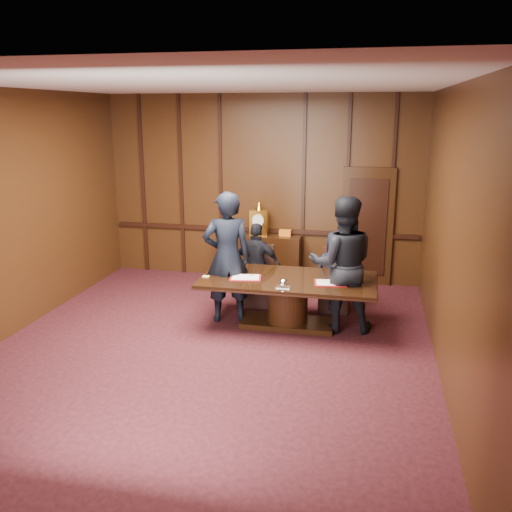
{
  "coord_description": "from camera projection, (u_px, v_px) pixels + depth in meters",
  "views": [
    {
      "loc": [
        2.05,
        -6.57,
        3.18
      ],
      "look_at": [
        0.39,
        1.19,
        1.05
      ],
      "focal_mm": 38.0,
      "sensor_mm": 36.0,
      "label": 1
    }
  ],
  "objects": [
    {
      "name": "room",
      "position": [
        215.0,
        226.0,
        7.11
      ],
      "size": [
        7.0,
        7.04,
        3.5
      ],
      "color": "black",
      "rests_on": "ground"
    },
    {
      "name": "sideboard",
      "position": [
        259.0,
        256.0,
        10.39
      ],
      "size": [
        1.6,
        0.45,
        1.54
      ],
      "color": "black",
      "rests_on": "ground"
    },
    {
      "name": "conference_table",
      "position": [
        288.0,
        294.0,
        8.16
      ],
      "size": [
        2.62,
        1.32,
        0.76
      ],
      "color": "black",
      "rests_on": "ground"
    },
    {
      "name": "folder_left",
      "position": [
        246.0,
        278.0,
        8.1
      ],
      "size": [
        0.51,
        0.4,
        0.02
      ],
      "rotation": [
        0.0,
        0.0,
        0.15
      ],
      "color": "#AB0F19",
      "rests_on": "conference_table"
    },
    {
      "name": "folder_right",
      "position": [
        330.0,
        283.0,
        7.85
      ],
      "size": [
        0.5,
        0.4,
        0.02
      ],
      "rotation": [
        0.0,
        0.0,
        0.15
      ],
      "color": "#AB0F19",
      "rests_on": "conference_table"
    },
    {
      "name": "inkstand",
      "position": [
        283.0,
        284.0,
        7.66
      ],
      "size": [
        0.2,
        0.14,
        0.12
      ],
      "color": "white",
      "rests_on": "conference_table"
    },
    {
      "name": "notepad",
      "position": [
        206.0,
        276.0,
        8.16
      ],
      "size": [
        0.1,
        0.07,
        0.01
      ],
      "primitive_type": "cube",
      "rotation": [
        0.0,
        0.0,
        0.0
      ],
      "color": "#F2DC76",
      "rests_on": "conference_table"
    },
    {
      "name": "chair_left",
      "position": [
        258.0,
        287.0,
        9.18
      ],
      "size": [
        0.49,
        0.49,
        0.99
      ],
      "rotation": [
        0.0,
        0.0,
        -0.02
      ],
      "color": "black",
      "rests_on": "ground"
    },
    {
      "name": "chair_right",
      "position": [
        335.0,
        292.0,
        8.92
      ],
      "size": [
        0.51,
        0.51,
        0.99
      ],
      "rotation": [
        0.0,
        0.0,
        -0.05
      ],
      "color": "black",
      "rests_on": "ground"
    },
    {
      "name": "signatory_left",
      "position": [
        257.0,
        265.0,
        9.0
      ],
      "size": [
        0.85,
        0.42,
        1.41
      ],
      "primitive_type": "imported",
      "rotation": [
        0.0,
        0.0,
        3.04
      ],
      "color": "black",
      "rests_on": "ground"
    },
    {
      "name": "signatory_right",
      "position": [
        336.0,
        271.0,
        8.75
      ],
      "size": [
        0.69,
        0.48,
        1.34
      ],
      "primitive_type": "imported",
      "rotation": [
        0.0,
        0.0,
        3.23
      ],
      "color": "black",
      "rests_on": "ground"
    },
    {
      "name": "witness_left",
      "position": [
        227.0,
        257.0,
        8.27
      ],
      "size": [
        0.87,
        0.72,
        2.03
      ],
      "primitive_type": "imported",
      "rotation": [
        0.0,
        0.0,
        3.51
      ],
      "color": "black",
      "rests_on": "ground"
    },
    {
      "name": "witness_right",
      "position": [
        342.0,
        264.0,
        7.92
      ],
      "size": [
        1.09,
        0.9,
        2.02
      ],
      "primitive_type": "imported",
      "rotation": [
        0.0,
        0.0,
        3.3
      ],
      "color": "black",
      "rests_on": "ground"
    }
  ]
}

